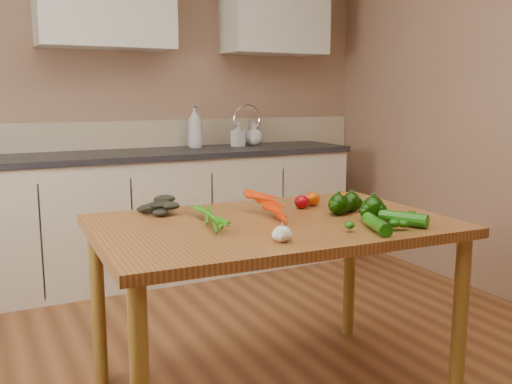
{
  "coord_description": "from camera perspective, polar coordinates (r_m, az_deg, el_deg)",
  "views": [
    {
      "loc": [
        -1.0,
        -1.68,
        1.3
      ],
      "look_at": [
        0.16,
        0.6,
        0.86
      ],
      "focal_mm": 40.0,
      "sensor_mm": 36.0,
      "label": 1
    }
  ],
  "objects": [
    {
      "name": "room",
      "position": [
        2.11,
        1.3,
        8.44
      ],
      "size": [
        4.04,
        5.04,
        2.64
      ],
      "color": "brown",
      "rests_on": "ground"
    },
    {
      "name": "counter_run",
      "position": [
        4.14,
        -9.41,
        -2.02
      ],
      "size": [
        2.84,
        0.64,
        1.14
      ],
      "color": "beige",
      "rests_on": "ground"
    },
    {
      "name": "upper_cabinets",
      "position": [
        4.33,
        -6.55,
        18.43
      ],
      "size": [
        2.15,
        0.35,
        0.7
      ],
      "color": "silver",
      "rests_on": "room"
    },
    {
      "name": "table",
      "position": [
        2.39,
        1.65,
        -4.93
      ],
      "size": [
        1.49,
        0.99,
        0.78
      ],
      "rotation": [
        0.0,
        0.0,
        -0.04
      ],
      "color": "brown",
      "rests_on": "ground"
    },
    {
      "name": "soap_bottle_a",
      "position": [
        4.26,
        -6.12,
        6.51
      ],
      "size": [
        0.13,
        0.13,
        0.31
      ],
      "primitive_type": "imported",
      "rotation": [
        0.0,
        0.0,
        6.23
      ],
      "color": "silver",
      "rests_on": "counter_run"
    },
    {
      "name": "soap_bottle_b",
      "position": [
        4.36,
        -1.82,
        5.75
      ],
      "size": [
        0.1,
        0.1,
        0.18
      ],
      "primitive_type": "imported",
      "rotation": [
        0.0,
        0.0,
        4.94
      ],
      "color": "silver",
      "rests_on": "counter_run"
    },
    {
      "name": "soap_bottle_c",
      "position": [
        4.46,
        -0.2,
        5.82
      ],
      "size": [
        0.14,
        0.14,
        0.17
      ],
      "primitive_type": "imported",
      "rotation": [
        0.0,
        0.0,
        4.7
      ],
      "color": "silver",
      "rests_on": "counter_run"
    },
    {
      "name": "carrot_bunch",
      "position": [
        2.39,
        -0.45,
        -1.9
      ],
      "size": [
        0.28,
        0.22,
        0.07
      ],
      "primitive_type": null,
      "rotation": [
        0.0,
        0.0,
        -0.04
      ],
      "color": "red",
      "rests_on": "table"
    },
    {
      "name": "leafy_greens",
      "position": [
        2.52,
        -9.65,
        -1.08
      ],
      "size": [
        0.21,
        0.19,
        0.1
      ],
      "primitive_type": null,
      "color": "black",
      "rests_on": "table"
    },
    {
      "name": "garlic_bulb",
      "position": [
        2.04,
        2.61,
        -4.21
      ],
      "size": [
        0.07,
        0.07,
        0.06
      ],
      "primitive_type": "ellipsoid",
      "color": "white",
      "rests_on": "table"
    },
    {
      "name": "pepper_a",
      "position": [
        2.51,
        8.24,
        -1.25
      ],
      "size": [
        0.09,
        0.09,
        0.09
      ],
      "primitive_type": "sphere",
      "color": "black",
      "rests_on": "table"
    },
    {
      "name": "pepper_b",
      "position": [
        2.59,
        9.5,
        -1.01
      ],
      "size": [
        0.09,
        0.09,
        0.09
      ],
      "primitive_type": "sphere",
      "color": "black",
      "rests_on": "table"
    },
    {
      "name": "pepper_c",
      "position": [
        2.41,
        11.6,
        -1.67
      ],
      "size": [
        0.1,
        0.1,
        0.1
      ],
      "primitive_type": "sphere",
      "color": "black",
      "rests_on": "table"
    },
    {
      "name": "tomato_a",
      "position": [
        2.62,
        4.6,
        -1.0
      ],
      "size": [
        0.07,
        0.07,
        0.06
      ],
      "primitive_type": "ellipsoid",
      "color": "#8D0209",
      "rests_on": "table"
    },
    {
      "name": "tomato_b",
      "position": [
        2.69,
        5.64,
        -0.69
      ],
      "size": [
        0.07,
        0.07,
        0.07
      ],
      "primitive_type": "ellipsoid",
      "color": "#BB4104",
      "rests_on": "table"
    },
    {
      "name": "tomato_c",
      "position": [
        2.72,
        8.9,
        -0.72
      ],
      "size": [
        0.07,
        0.07,
        0.06
      ],
      "primitive_type": "ellipsoid",
      "color": "#BB4104",
      "rests_on": "table"
    },
    {
      "name": "zucchini_a",
      "position": [
        2.35,
        14.53,
        -2.61
      ],
      "size": [
        0.14,
        0.2,
        0.06
      ],
      "primitive_type": "cylinder",
      "rotation": [
        1.57,
        0.0,
        0.49
      ],
      "color": "#104C08",
      "rests_on": "table"
    },
    {
      "name": "zucchini_b",
      "position": [
        2.24,
        11.98,
        -3.17
      ],
      "size": [
        0.12,
        0.22,
        0.05
      ],
      "primitive_type": "cylinder",
      "rotation": [
        1.57,
        0.0,
        -0.35
      ],
      "color": "#104C08",
      "rests_on": "table"
    }
  ]
}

